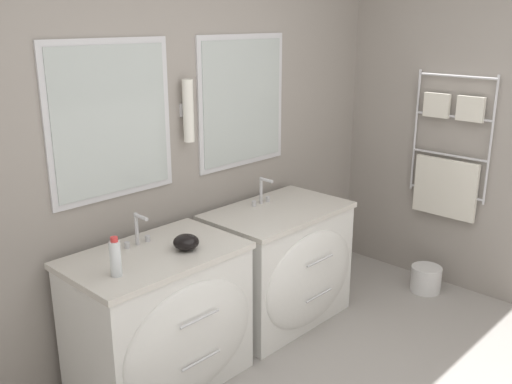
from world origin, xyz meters
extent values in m
cube|color=gray|center=(0.00, 1.80, 1.30)|extent=(5.49, 0.06, 2.60)
cube|color=silver|center=(-0.44, 1.76, 1.51)|extent=(0.79, 0.02, 0.88)
cube|color=#B2BCBA|center=(-0.44, 1.75, 1.51)|extent=(0.72, 0.01, 0.81)
cube|color=silver|center=(0.59, 1.76, 1.51)|extent=(0.79, 0.02, 0.88)
cube|color=#B2BCBA|center=(0.59, 1.75, 1.51)|extent=(0.72, 0.01, 0.81)
cylinder|color=white|center=(0.07, 1.71, 1.51)|extent=(0.07, 0.07, 0.38)
cube|color=silver|center=(0.07, 1.76, 1.51)|extent=(0.05, 0.02, 0.08)
cube|color=gray|center=(1.97, 0.80, 1.30)|extent=(0.06, 3.65, 2.60)
cylinder|color=silver|center=(1.91, 0.56, 1.20)|extent=(0.02, 0.02, 0.95)
cylinder|color=silver|center=(1.91, 1.16, 1.20)|extent=(0.02, 0.02, 0.95)
cylinder|color=silver|center=(1.91, 0.86, 1.64)|extent=(0.02, 0.59, 0.02)
cylinder|color=silver|center=(1.91, 0.86, 1.35)|extent=(0.02, 0.59, 0.02)
cylinder|color=silver|center=(1.91, 0.86, 1.05)|extent=(0.02, 0.59, 0.02)
cylinder|color=silver|center=(1.91, 0.86, 0.76)|extent=(0.02, 0.59, 0.02)
cube|color=silver|center=(1.89, 0.86, 0.80)|extent=(0.04, 0.50, 0.45)
cube|color=silver|center=(1.89, 0.73, 1.42)|extent=(0.04, 0.20, 0.18)
cube|color=silver|center=(1.89, 0.99, 1.42)|extent=(0.04, 0.20, 0.18)
cube|color=white|center=(-0.44, 1.42, 0.39)|extent=(0.95, 0.58, 0.78)
ellipsoid|color=white|center=(-0.44, 1.13, 0.39)|extent=(0.87, 0.13, 0.66)
cube|color=beige|center=(-0.44, 1.42, 0.80)|extent=(0.98, 0.61, 0.03)
ellipsoid|color=white|center=(-0.44, 1.39, 0.78)|extent=(0.42, 0.37, 0.06)
cylinder|color=silver|center=(-0.44, 1.06, 0.55)|extent=(0.26, 0.01, 0.01)
cylinder|color=silver|center=(-0.44, 1.06, 0.30)|extent=(0.26, 0.01, 0.01)
cube|color=white|center=(0.59, 1.42, 0.39)|extent=(0.95, 0.58, 0.78)
ellipsoid|color=white|center=(0.59, 1.13, 0.39)|extent=(0.87, 0.13, 0.66)
cube|color=beige|center=(0.59, 1.42, 0.80)|extent=(0.98, 0.61, 0.03)
ellipsoid|color=white|center=(0.59, 1.39, 0.78)|extent=(0.42, 0.37, 0.06)
cylinder|color=silver|center=(0.59, 1.06, 0.55)|extent=(0.26, 0.01, 0.01)
cylinder|color=silver|center=(0.59, 1.06, 0.30)|extent=(0.26, 0.01, 0.01)
cylinder|color=silver|center=(-0.44, 1.58, 0.91)|extent=(0.02, 0.02, 0.19)
cylinder|color=silver|center=(-0.44, 1.53, 0.99)|extent=(0.02, 0.10, 0.02)
cylinder|color=silver|center=(-0.51, 1.58, 0.83)|extent=(0.03, 0.03, 0.04)
cylinder|color=silver|center=(-0.37, 1.58, 0.83)|extent=(0.03, 0.03, 0.04)
cylinder|color=silver|center=(0.59, 1.58, 0.91)|extent=(0.02, 0.02, 0.19)
cylinder|color=silver|center=(0.59, 1.53, 0.99)|extent=(0.02, 0.10, 0.02)
cylinder|color=silver|center=(0.52, 1.58, 0.83)|extent=(0.03, 0.03, 0.04)
cylinder|color=silver|center=(0.66, 1.58, 0.83)|extent=(0.03, 0.03, 0.04)
cylinder|color=silver|center=(-0.75, 1.32, 0.91)|extent=(0.06, 0.06, 0.18)
cylinder|color=red|center=(-0.75, 1.32, 1.01)|extent=(0.04, 0.04, 0.02)
ellipsoid|color=black|center=(-0.29, 1.33, 0.86)|extent=(0.15, 0.15, 0.09)
cylinder|color=silver|center=(1.69, 0.85, 0.10)|extent=(0.23, 0.23, 0.20)
torus|color=silver|center=(1.69, 0.85, 0.19)|extent=(0.23, 0.23, 0.01)
camera|label=1|loc=(-2.15, -0.98, 2.05)|focal=40.00mm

